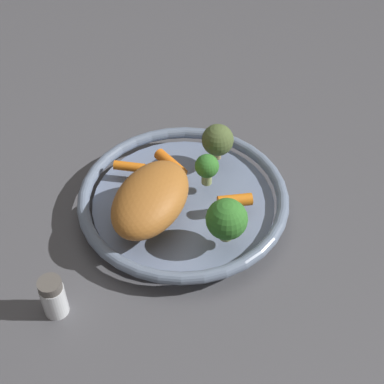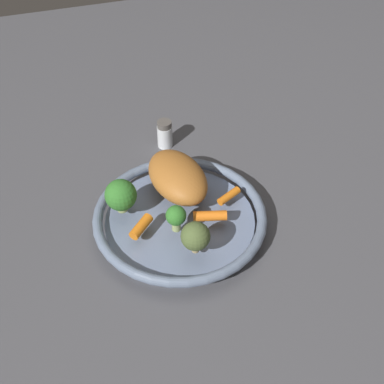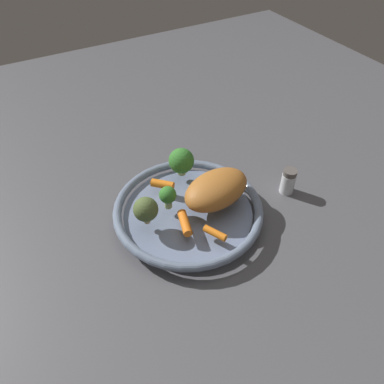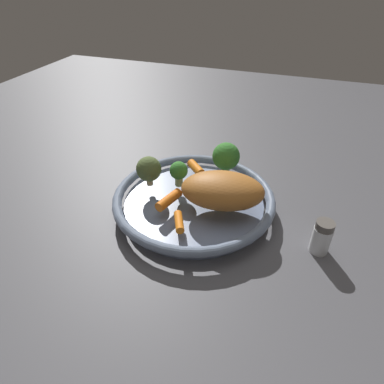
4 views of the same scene
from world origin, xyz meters
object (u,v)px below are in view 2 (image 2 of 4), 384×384
at_px(roast_chicken_piece, 178,177).
at_px(broccoli_floret_small, 193,237).
at_px(broccoli_floret_large, 176,216).
at_px(baby_carrot_near_rim, 210,216).
at_px(serving_bowl, 180,219).
at_px(broccoli_floret_mid, 121,195).
at_px(baby_carrot_right, 141,227).
at_px(salt_shaker, 165,134).
at_px(baby_carrot_left, 229,196).

xyz_separation_m(roast_chicken_piece, broccoli_floret_small, (0.16, -0.02, 0.01)).
bearing_deg(broccoli_floret_large, baby_carrot_near_rim, 94.07).
distance_m(serving_bowl, broccoli_floret_large, 0.07).
distance_m(roast_chicken_piece, broccoli_floret_large, 0.11).
xyz_separation_m(roast_chicken_piece, broccoli_floret_mid, (0.02, -0.12, 0.01)).
bearing_deg(baby_carrot_right, serving_bowl, 105.87).
height_order(broccoli_floret_mid, salt_shaker, broccoli_floret_mid).
bearing_deg(baby_carrot_left, serving_bowl, -86.22).
distance_m(broccoli_floret_large, broccoli_floret_small, 0.06).
bearing_deg(broccoli_floret_large, baby_carrot_right, -104.87).
bearing_deg(broccoli_floret_mid, broccoli_floret_small, 35.65).
bearing_deg(baby_carrot_near_rim, roast_chicken_piece, -160.63).
xyz_separation_m(roast_chicken_piece, salt_shaker, (-0.19, 0.02, -0.04)).
bearing_deg(roast_chicken_piece, broccoli_floret_mid, -78.45).
bearing_deg(roast_chicken_piece, salt_shaker, 172.78).
bearing_deg(broccoli_floret_small, broccoli_floret_large, -166.51).
distance_m(serving_bowl, broccoli_floret_small, 0.11).
distance_m(serving_bowl, baby_carrot_left, 0.10).
relative_size(baby_carrot_right, broccoli_floret_mid, 0.76).
bearing_deg(salt_shaker, baby_carrot_right, -23.29).
xyz_separation_m(baby_carrot_right, broccoli_floret_large, (0.02, 0.06, 0.02)).
distance_m(broccoli_floret_small, salt_shaker, 0.35).
relative_size(serving_bowl, roast_chicken_piece, 2.08).
distance_m(serving_bowl, roast_chicken_piece, 0.08).
height_order(roast_chicken_piece, salt_shaker, roast_chicken_piece).
relative_size(serving_bowl, broccoli_floret_small, 5.17).
height_order(roast_chicken_piece, broccoli_floret_large, roast_chicken_piece).
xyz_separation_m(serving_bowl, roast_chicken_piece, (-0.06, 0.01, 0.05)).
distance_m(broccoli_floret_large, broccoli_floret_mid, 0.11).
bearing_deg(baby_carrot_left, baby_carrot_right, -80.78).
relative_size(baby_carrot_near_rim, broccoli_floret_large, 1.14).
height_order(serving_bowl, broccoli_floret_mid, broccoli_floret_mid).
relative_size(roast_chicken_piece, broccoli_floret_mid, 2.31).
relative_size(roast_chicken_piece, baby_carrot_left, 3.18).
bearing_deg(baby_carrot_right, broccoli_floret_small, 45.26).
distance_m(roast_chicken_piece, broccoli_floret_mid, 0.12).
bearing_deg(broccoli_floret_large, broccoli_floret_small, 13.49).
distance_m(baby_carrot_right, baby_carrot_near_rim, 0.13).
height_order(baby_carrot_near_rim, salt_shaker, salt_shaker).
xyz_separation_m(baby_carrot_right, broccoli_floret_small, (0.07, 0.08, 0.03)).
bearing_deg(serving_bowl, roast_chicken_piece, 167.02).
relative_size(serving_bowl, baby_carrot_near_rim, 5.32).
relative_size(broccoli_floret_small, broccoli_floret_mid, 0.93).
xyz_separation_m(serving_bowl, salt_shaker, (-0.25, 0.04, 0.01)).
bearing_deg(broccoli_floret_large, roast_chicken_piece, 162.35).
xyz_separation_m(serving_bowl, baby_carrot_left, (-0.01, 0.10, 0.03)).
bearing_deg(baby_carrot_right, broccoli_floret_mid, -160.23).
relative_size(broccoli_floret_large, broccoli_floret_small, 0.86).
bearing_deg(broccoli_floret_small, serving_bowl, 177.77).
distance_m(broccoli_floret_small, broccoli_floret_mid, 0.17).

